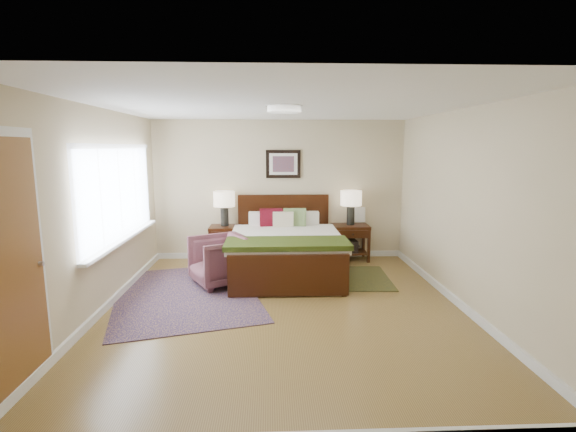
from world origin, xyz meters
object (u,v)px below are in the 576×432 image
at_px(armchair, 221,260).
at_px(rug_persian, 186,294).
at_px(lamp_right, 351,201).
at_px(nightstand_left, 225,233).
at_px(nightstand_right, 350,239).
at_px(lamp_left, 224,202).
at_px(bed, 285,242).

xyz_separation_m(armchair, rug_persian, (-0.44, -0.43, -0.36)).
relative_size(lamp_right, armchair, 0.76).
relative_size(lamp_right, rug_persian, 0.23).
distance_m(nightstand_left, nightstand_right, 2.25).
relative_size(nightstand_right, rug_persian, 0.25).
distance_m(lamp_left, rug_persian, 2.06).
distance_m(bed, lamp_left, 1.44).
bearing_deg(lamp_right, armchair, -149.45).
xyz_separation_m(nightstand_left, lamp_right, (2.24, 0.02, 0.57)).
xyz_separation_m(lamp_left, rug_persian, (-0.37, -1.72, -1.07)).
bearing_deg(nightstand_right, bed, -145.97).
height_order(lamp_left, rug_persian, lamp_left).
xyz_separation_m(nightstand_left, armchair, (0.07, -1.26, -0.15)).
distance_m(bed, rug_persian, 1.76).
bearing_deg(armchair, rug_persian, -73.47).
height_order(nightstand_left, lamp_left, lamp_left).
bearing_deg(bed, rug_persian, -147.72).
bearing_deg(lamp_right, bed, -145.56).
xyz_separation_m(nightstand_right, armchair, (-2.18, -1.27, -0.02)).
xyz_separation_m(lamp_right, armchair, (-2.18, -1.29, -0.71)).
height_order(lamp_left, lamp_right, lamp_right).
bearing_deg(nightstand_right, lamp_left, 179.68).
distance_m(nightstand_right, lamp_right, 0.69).
xyz_separation_m(nightstand_left, lamp_left, (-0.00, 0.02, 0.56)).
height_order(nightstand_left, lamp_right, lamp_right).
bearing_deg(nightstand_right, armchair, -149.69).
xyz_separation_m(bed, lamp_right, (1.20, 0.82, 0.55)).
height_order(lamp_left, armchair, lamp_left).
bearing_deg(lamp_right, lamp_left, 180.00).
bearing_deg(armchair, lamp_left, 154.84).
distance_m(nightstand_left, lamp_left, 0.56).
xyz_separation_m(nightstand_left, nightstand_right, (2.24, 0.01, -0.13)).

